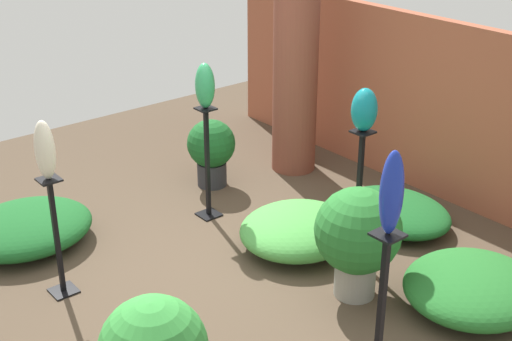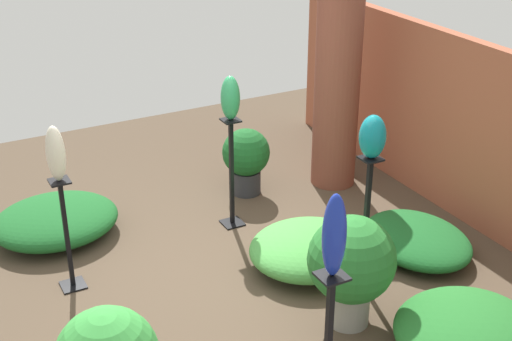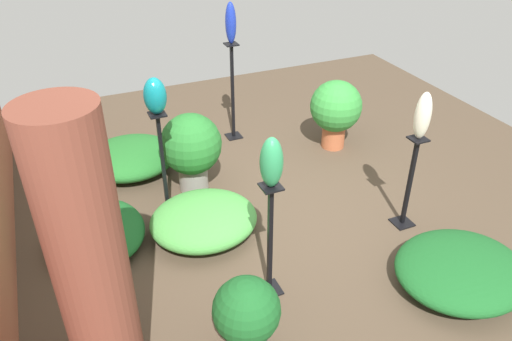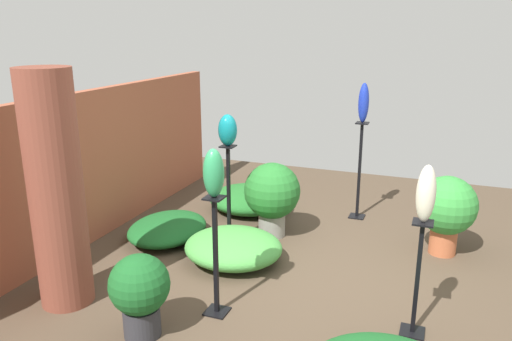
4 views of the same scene
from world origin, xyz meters
The scene contains 17 objects.
ground_plane centered at (0.00, 0.00, 0.00)m, with size 8.00×8.00×0.00m, color #4C3D2D.
brick_wall_back centered at (0.00, 2.54, 0.88)m, with size 5.60×0.12×1.77m, color #9E5138.
brick_pillar centered at (-1.20, 1.84, 1.07)m, with size 0.47×0.47×2.15m, color brown.
pedestal_teal centered at (0.55, 0.98, 0.54)m, with size 0.20×0.20×1.17m.
pedestal_jade centered at (-0.88, 0.46, 0.50)m, with size 0.20×0.20×1.09m.
pedestal_cobalt centered at (1.90, -0.29, 0.59)m, with size 0.20×0.20×1.29m.
pedestal_ivory centered at (-0.57, -1.20, 0.45)m, with size 0.20×0.20×1.00m.
art_vase_teal centered at (0.55, 0.98, 1.35)m, with size 0.21×0.21×0.36m, color #0F727A.
art_vase_jade centered at (-0.88, 0.46, 1.30)m, with size 0.18×0.18×0.42m, color #2D9356.
art_vase_cobalt centered at (1.90, -0.29, 1.54)m, with size 0.13×0.13×0.50m, color #192D9E.
art_vase_ivory centered at (-0.57, -1.20, 1.23)m, with size 0.15×0.15×0.46m, color beige.
potted_plant_mid_left centered at (0.92, 0.58, 0.53)m, with size 0.68×0.68×0.91m.
potted_plant_mid_right centered at (-1.41, 0.89, 0.41)m, with size 0.50×0.50×0.72m.
foliage_bed_east centered at (-1.47, -1.11, 0.16)m, with size 1.05×1.17×0.32m, color #195923.
foliage_bed_west centered at (0.09, 0.73, 0.17)m, with size 0.98×1.07×0.33m, color #479942.
foliage_bed_center centered at (1.61, 1.15, 0.17)m, with size 1.03×1.11×0.33m, color #236B28.
foliage_bed_rear centered at (0.37, 1.71, 0.13)m, with size 1.09×0.88×0.26m, color #195923.
Camera 1 is at (4.10, -3.04, 3.24)m, focal length 50.00 mm.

